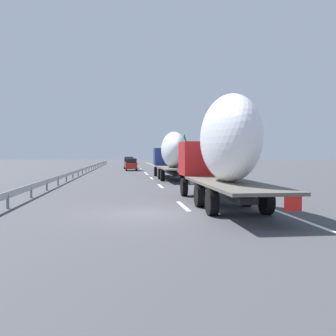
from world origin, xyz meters
TOP-DOWN VIEW (x-y plane):
  - ground_plane at (40.00, 0.00)m, footprint 260.00×260.00m
  - lane_stripe_0 at (2.00, -1.80)m, footprint 3.20×0.20m
  - lane_stripe_1 at (12.83, -1.80)m, footprint 3.20×0.20m
  - lane_stripe_2 at (22.44, -1.80)m, footprint 3.20×0.20m
  - lane_stripe_3 at (30.09, -1.80)m, footprint 3.20×0.20m
  - lane_stripe_4 at (34.18, -1.80)m, footprint 3.20×0.20m
  - lane_stripe_5 at (48.45, -1.80)m, footprint 3.20×0.20m
  - lane_stripe_6 at (62.25, -1.80)m, footprint 3.20×0.20m
  - lane_stripe_7 at (66.57, -1.80)m, footprint 3.20×0.20m
  - lane_stripe_8 at (85.34, -1.80)m, footprint 3.20×0.20m
  - lane_stripe_9 at (86.98, -1.80)m, footprint 3.20×0.20m
  - edge_line_right at (45.00, -5.50)m, footprint 110.00×0.20m
  - truck_lead at (20.38, -3.60)m, footprint 14.25×2.55m
  - truck_trailing at (1.83, -3.60)m, footprint 12.39×2.55m
  - car_black_suv at (75.75, -0.22)m, footprint 4.09×1.80m
  - car_yellow_coupe at (87.55, 0.12)m, footprint 4.65×1.88m
  - car_silver_hatch at (48.54, 0.18)m, footprint 4.60×1.77m
  - car_red_compact at (40.47, -0.08)m, footprint 4.05×1.74m
  - road_sign at (46.65, -6.70)m, footprint 0.10×0.90m
  - tree_0 at (71.88, -11.87)m, footprint 2.72×2.72m
  - tree_1 at (73.37, -10.17)m, footprint 2.89×2.89m
  - tree_2 at (61.74, -11.56)m, footprint 3.06×3.06m
  - guardrail_median at (43.00, 6.00)m, footprint 94.00×0.10m

SIDE VIEW (x-z plane):
  - ground_plane at x=40.00m, z-range 0.00..0.00m
  - lane_stripe_0 at x=2.00m, z-range 0.00..0.01m
  - lane_stripe_1 at x=12.83m, z-range 0.00..0.01m
  - lane_stripe_2 at x=22.44m, z-range 0.00..0.01m
  - lane_stripe_3 at x=30.09m, z-range 0.00..0.01m
  - lane_stripe_4 at x=34.18m, z-range 0.00..0.01m
  - lane_stripe_5 at x=48.45m, z-range 0.00..0.01m
  - lane_stripe_6 at x=62.25m, z-range 0.00..0.01m
  - lane_stripe_7 at x=66.57m, z-range 0.00..0.01m
  - lane_stripe_8 at x=85.34m, z-range 0.00..0.01m
  - lane_stripe_9 at x=86.98m, z-range 0.00..0.01m
  - edge_line_right at x=45.00m, z-range 0.00..0.01m
  - guardrail_median at x=43.00m, z-range 0.20..0.96m
  - car_red_compact at x=40.47m, z-range 0.01..1.83m
  - car_yellow_coupe at x=87.55m, z-range 0.01..1.84m
  - car_silver_hatch at x=48.54m, z-range 0.01..1.87m
  - car_black_suv at x=75.75m, z-range 0.00..1.88m
  - road_sign at x=46.65m, z-range 0.61..3.80m
  - truck_lead at x=20.38m, z-range 0.27..4.75m
  - truck_trailing at x=1.83m, z-range 0.22..5.18m
  - tree_1 at x=73.37m, z-range 0.62..5.73m
  - tree_0 at x=71.88m, z-range 0.71..6.95m
  - tree_2 at x=61.74m, z-range 0.63..7.44m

